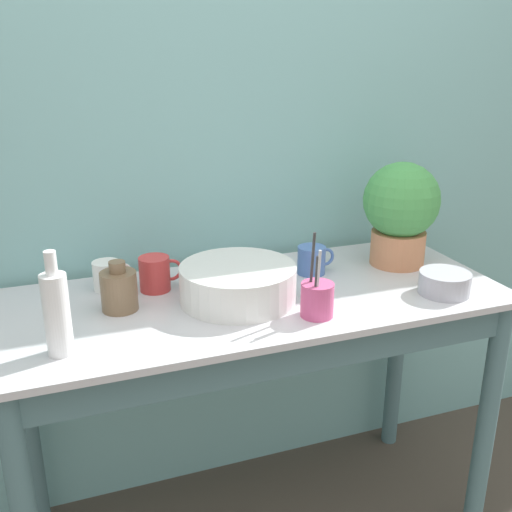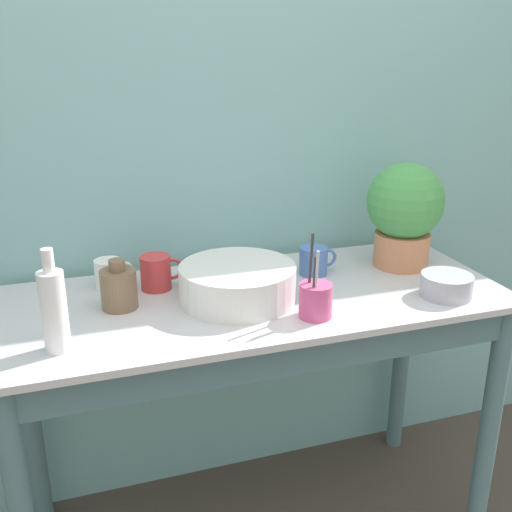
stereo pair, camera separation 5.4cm
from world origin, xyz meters
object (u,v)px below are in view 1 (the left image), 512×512
at_px(bowl_wash_large, 238,283).
at_px(mug_white, 108,275).
at_px(mug_red, 156,274).
at_px(potted_plant, 401,210).
at_px(bowl_small_steel, 444,283).
at_px(bottle_tall, 57,312).
at_px(bottle_short, 119,290).
at_px(mug_blue, 312,260).
at_px(utensil_cup, 317,299).

xyz_separation_m(bowl_wash_large, mug_white, (-0.34, 0.21, -0.01)).
bearing_deg(mug_red, potted_plant, -3.81).
relative_size(mug_white, bowl_small_steel, 0.78).
xyz_separation_m(bottle_tall, bowl_small_steel, (1.07, -0.01, -0.07)).
xyz_separation_m(potted_plant, bottle_short, (-0.91, -0.05, -0.13)).
height_order(potted_plant, mug_white, potted_plant).
bearing_deg(bottle_short, mug_blue, 6.45).
xyz_separation_m(bottle_tall, utensil_cup, (0.66, -0.02, -0.06)).
distance_m(bottle_short, bowl_small_steel, 0.93).
xyz_separation_m(mug_red, bowl_small_steel, (0.79, -0.32, -0.02)).
bearing_deg(mug_red, bottle_tall, -133.15).
xyz_separation_m(mug_white, utensil_cup, (0.50, -0.38, 0.01)).
bearing_deg(mug_red, bottle_short, -139.04).
relative_size(bottle_short, utensil_cup, 0.60).
bearing_deg(bottle_short, mug_red, 40.96).
xyz_separation_m(potted_plant, mug_white, (-0.92, 0.11, -0.14)).
bearing_deg(bowl_small_steel, mug_white, 158.02).
distance_m(bowl_wash_large, bowl_small_steel, 0.60).
relative_size(bowl_wash_large, mug_blue, 2.68).
bearing_deg(bowl_wash_large, mug_white, 147.96).
bearing_deg(bowl_wash_large, utensil_cup, -45.96).
height_order(bottle_tall, utensil_cup, bottle_tall).
distance_m(bowl_small_steel, utensil_cup, 0.42).
xyz_separation_m(bowl_wash_large, bottle_short, (-0.32, 0.05, 0.01)).
height_order(bottle_short, mug_white, bottle_short).
relative_size(mug_red, utensil_cup, 0.55).
bearing_deg(potted_plant, bottle_short, -176.77).
bearing_deg(mug_red, mug_blue, -4.08).
bearing_deg(utensil_cup, potted_plant, 32.87).
relative_size(bottle_tall, utensil_cup, 1.09).
bearing_deg(bowl_wash_large, mug_red, 142.70).
bearing_deg(potted_plant, utensil_cup, -147.13).
distance_m(potted_plant, mug_blue, 0.33).
bearing_deg(bottle_tall, bowl_small_steel, -0.53).
xyz_separation_m(bowl_wash_large, bowl_small_steel, (0.58, -0.16, -0.02)).
distance_m(mug_blue, mug_white, 0.63).
height_order(bottle_short, utensil_cup, utensil_cup).
distance_m(bottle_tall, mug_red, 0.42).
distance_m(mug_white, utensil_cup, 0.63).
relative_size(bottle_tall, bowl_small_steel, 1.72).
bearing_deg(bottle_short, bowl_wash_large, -8.99).
relative_size(bottle_short, bowl_small_steel, 0.95).
xyz_separation_m(potted_plant, bowl_wash_large, (-0.59, -0.10, -0.13)).
bearing_deg(bowl_small_steel, bottle_short, 166.88).
height_order(mug_blue, utensil_cup, utensil_cup).
relative_size(bowl_wash_large, bottle_short, 2.36).
distance_m(bottle_tall, utensil_cup, 0.66).
distance_m(bottle_tall, mug_blue, 0.83).
height_order(bowl_small_steel, utensil_cup, utensil_cup).
height_order(potted_plant, mug_red, potted_plant).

